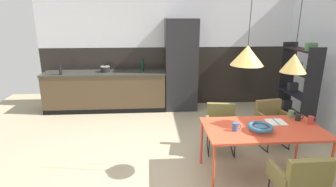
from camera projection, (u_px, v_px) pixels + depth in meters
ground_plane at (187, 179)px, 3.70m from camera, size 8.68×8.68×0.00m
back_wall_splashback_dark at (170, 76)px, 6.63m from camera, size 6.06×0.12×1.41m
back_wall_panel_upper at (170, 16)px, 6.23m from camera, size 6.06×0.12×1.41m
kitchen_counter at (106, 91)px, 6.26m from camera, size 2.76×0.63×0.90m
refrigerator_column at (181, 65)px, 6.21m from camera, size 0.72×0.60×2.08m
dining_table at (263, 131)px, 3.57m from camera, size 1.56×0.85×0.73m
armchair_head_of_table at (221, 122)px, 4.37m from camera, size 0.54×0.53×0.77m
armchair_by_stool at (301, 179)px, 2.81m from camera, size 0.50×0.48×0.81m
armchair_facing_counter at (272, 117)px, 4.54m from camera, size 0.56×0.55×0.77m
fruit_bowl at (260, 127)px, 3.43m from camera, size 0.32×0.32×0.09m
open_book at (276, 122)px, 3.72m from camera, size 0.24×0.24×0.02m
mug_glass_clear at (291, 114)px, 3.91m from camera, size 0.13×0.08×0.10m
mug_short_terracotta at (311, 120)px, 3.67m from camera, size 0.12×0.08×0.11m
mug_white_ceramic at (298, 117)px, 3.78m from camera, size 0.12×0.07×0.09m
mug_tall_blue at (235, 127)px, 3.45m from camera, size 0.12×0.07×0.11m
cooking_pot at (105, 69)px, 6.12m from camera, size 0.22×0.22×0.15m
bottle_spice_small at (60, 70)px, 5.83m from camera, size 0.07×0.07×0.25m
bottle_vinegar_dark at (143, 65)px, 6.25m from camera, size 0.06×0.06×0.28m
open_shelf_unit at (297, 84)px, 5.21m from camera, size 0.30×0.95×1.68m
pendant_lamp_over_table_near at (247, 55)px, 3.23m from camera, size 0.40×0.40×1.20m
pendant_lamp_over_table_far at (294, 63)px, 3.36m from camera, size 0.32×0.32×1.31m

